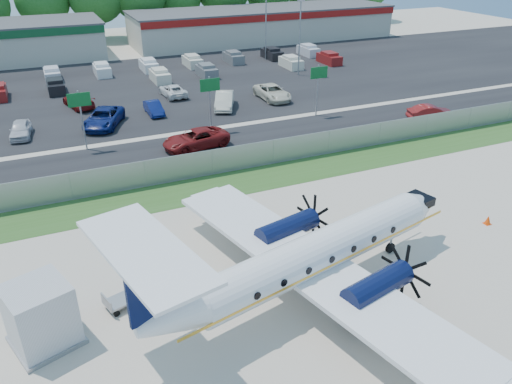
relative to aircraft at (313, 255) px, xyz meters
name	(u,v)px	position (x,y,z in m)	size (l,w,h in m)	color
ground	(302,280)	(0.17, 1.15, -2.32)	(170.00, 170.00, 0.00)	beige
grass_verge	(222,185)	(0.17, 13.15, -2.31)	(170.00, 4.00, 0.02)	#2D561E
access_road	(193,151)	(0.17, 20.15, -2.31)	(170.00, 8.00, 0.02)	black
parking_lot	(139,88)	(0.17, 41.15, -2.31)	(170.00, 32.00, 0.02)	black
perimeter_fence	(212,162)	(0.17, 15.15, -1.32)	(120.00, 0.06, 1.99)	gray
building_east	(263,24)	(26.17, 63.13, 0.31)	(44.40, 12.40, 5.24)	#B9B6A7
sign_left	(80,108)	(-7.83, 24.06, 1.29)	(1.80, 0.26, 5.00)	gray
sign_mid	(210,92)	(3.17, 24.06, 1.29)	(1.80, 0.26, 5.00)	gray
sign_right	(318,80)	(14.17, 24.06, 1.29)	(1.80, 0.26, 5.00)	gray
light_pole_ne	(300,33)	(20.17, 39.15, 2.91)	(0.90, 0.35, 9.09)	gray
light_pole_se	(266,22)	(20.17, 49.15, 2.91)	(0.90, 0.35, 9.09)	gray
tree_line	(98,39)	(0.17, 75.15, -2.32)	(112.00, 6.00, 14.00)	#1D5D1B
aircraft	(313,255)	(0.00, 0.00, 0.00)	(19.71, 19.28, 6.01)	white
pushback_tug	(164,296)	(-6.94, 1.90, -1.63)	(2.71, 1.96, 1.44)	white
baggage_cart_near	(123,299)	(-8.71, 2.81, -1.90)	(1.95, 1.49, 0.91)	gray
service_container	(41,317)	(-12.26, 1.76, -0.94)	(3.37, 3.37, 2.95)	silver
cone_nose	(488,220)	(13.36, 1.50, -2.05)	(0.41, 0.41, 0.58)	#EC4007
cone_starboard_wing	(253,204)	(0.96, 9.36, -2.08)	(0.36, 0.36, 0.52)	#EC4007
road_car_mid	(196,148)	(0.66, 20.80, -2.32)	(2.59, 5.62, 1.56)	maroon
road_car_east	(430,120)	(23.55, 18.37, -2.32)	(1.56, 4.48, 1.48)	maroon
parked_car_a	(22,137)	(-12.76, 29.44, -2.32)	(1.66, 4.11, 1.40)	silver
parked_car_b	(105,126)	(-5.59, 29.37, -2.32)	(2.72, 5.89, 1.64)	navy
parked_car_c	(154,114)	(-0.48, 31.01, -2.32)	(1.36, 3.89, 1.28)	navy
parked_car_d	(225,108)	(6.66, 30.00, -2.32)	(1.75, 5.02, 1.65)	beige
parked_car_e	(272,99)	(12.56, 30.88, -2.32)	(2.57, 5.57, 1.55)	beige
parked_car_f	(80,107)	(-7.09, 36.39, -2.32)	(2.05, 5.05, 1.47)	maroon
parked_car_g	(173,96)	(2.93, 36.35, -2.32)	(2.20, 4.77, 1.33)	silver
far_parking_rows	(131,78)	(0.17, 46.15, -2.32)	(56.00, 10.00, 1.60)	gray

